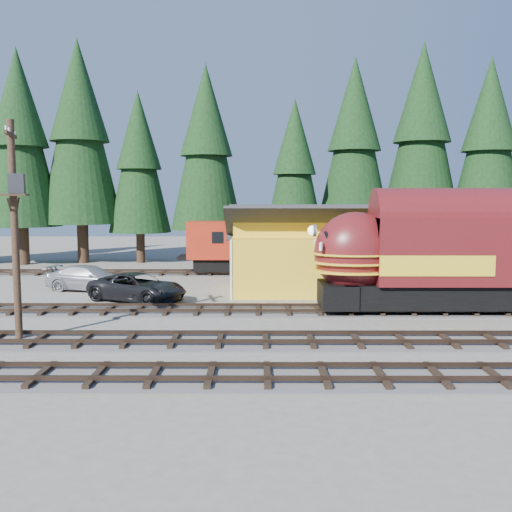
{
  "coord_description": "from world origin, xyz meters",
  "views": [
    {
      "loc": [
        -4.49,
        -24.07,
        5.72
      ],
      "look_at": [
        -4.59,
        4.0,
        2.84
      ],
      "focal_mm": 40.0,
      "sensor_mm": 36.0,
      "label": 1
    }
  ],
  "objects_px": {
    "locomotive": "(478,258)",
    "depot": "(332,243)",
    "pickup_truck_a": "(138,287)",
    "pickup_truck_b": "(89,278)",
    "caboose": "(250,243)",
    "utility_pole": "(15,216)"
  },
  "relations": [
    {
      "from": "depot",
      "to": "pickup_truck_b",
      "type": "xyz_separation_m",
      "value": [
        -14.93,
        0.24,
        -2.19
      ]
    },
    {
      "from": "depot",
      "to": "pickup_truck_b",
      "type": "bearing_deg",
      "value": 179.07
    },
    {
      "from": "caboose",
      "to": "locomotive",
      "type": "bearing_deg",
      "value": -50.64
    },
    {
      "from": "locomotive",
      "to": "pickup_truck_a",
      "type": "xyz_separation_m",
      "value": [
        -17.57,
        3.09,
        -1.94
      ]
    },
    {
      "from": "locomotive",
      "to": "caboose",
      "type": "relative_size",
      "value": 1.9
    },
    {
      "from": "locomotive",
      "to": "depot",
      "type": "bearing_deg",
      "value": 134.6
    },
    {
      "from": "utility_pole",
      "to": "pickup_truck_a",
      "type": "distance_m",
      "value": 10.1
    },
    {
      "from": "caboose",
      "to": "pickup_truck_b",
      "type": "xyz_separation_m",
      "value": [
        -9.86,
        -7.26,
        -1.6
      ]
    },
    {
      "from": "depot",
      "to": "pickup_truck_a",
      "type": "xyz_separation_m",
      "value": [
        -11.16,
        -3.41,
        -2.18
      ]
    },
    {
      "from": "pickup_truck_a",
      "to": "pickup_truck_b",
      "type": "distance_m",
      "value": 5.25
    },
    {
      "from": "locomotive",
      "to": "pickup_truck_a",
      "type": "bearing_deg",
      "value": 170.03
    },
    {
      "from": "utility_pole",
      "to": "pickup_truck_a",
      "type": "bearing_deg",
      "value": 58.01
    },
    {
      "from": "depot",
      "to": "pickup_truck_b",
      "type": "height_order",
      "value": "depot"
    },
    {
      "from": "depot",
      "to": "caboose",
      "type": "xyz_separation_m",
      "value": [
        -5.07,
        7.5,
        -0.59
      ]
    },
    {
      "from": "locomotive",
      "to": "pickup_truck_b",
      "type": "bearing_deg",
      "value": 162.47
    },
    {
      "from": "utility_pole",
      "to": "pickup_truck_a",
      "type": "relative_size",
      "value": 1.56
    },
    {
      "from": "locomotive",
      "to": "caboose",
      "type": "bearing_deg",
      "value": 129.36
    },
    {
      "from": "pickup_truck_a",
      "to": "pickup_truck_b",
      "type": "xyz_separation_m",
      "value": [
        -3.77,
        3.65,
        -0.01
      ]
    },
    {
      "from": "pickup_truck_a",
      "to": "locomotive",
      "type": "bearing_deg",
      "value": -73.47
    },
    {
      "from": "utility_pole",
      "to": "depot",
      "type": "bearing_deg",
      "value": 27.29
    },
    {
      "from": "locomotive",
      "to": "pickup_truck_b",
      "type": "distance_m",
      "value": 22.47
    },
    {
      "from": "depot",
      "to": "utility_pole",
      "type": "xyz_separation_m",
      "value": [
        -14.09,
        -12.1,
        2.03
      ]
    }
  ]
}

